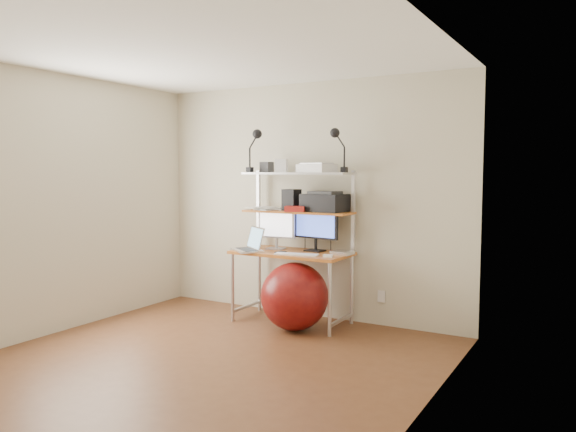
{
  "coord_description": "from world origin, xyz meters",
  "views": [
    {
      "loc": [
        2.81,
        -3.53,
        1.56
      ],
      "look_at": [
        0.12,
        1.15,
        1.13
      ],
      "focal_mm": 35.0,
      "sensor_mm": 36.0,
      "label": 1
    }
  ],
  "objects_px": {
    "monitor_silver": "(277,226)",
    "printer": "(325,202)",
    "exercise_ball": "(295,296)",
    "laptop": "(251,246)",
    "monitor_black": "(316,226)"
  },
  "relations": [
    {
      "from": "monitor_silver",
      "to": "printer",
      "type": "bearing_deg",
      "value": 3.29
    },
    {
      "from": "exercise_ball",
      "to": "printer",
      "type": "bearing_deg",
      "value": 72.11
    },
    {
      "from": "monitor_silver",
      "to": "laptop",
      "type": "xyz_separation_m",
      "value": [
        -0.16,
        -0.24,
        -0.19
      ]
    },
    {
      "from": "printer",
      "to": "exercise_ball",
      "type": "xyz_separation_m",
      "value": [
        -0.13,
        -0.4,
        -0.91
      ]
    },
    {
      "from": "laptop",
      "to": "printer",
      "type": "distance_m",
      "value": 0.89
    },
    {
      "from": "laptop",
      "to": "exercise_ball",
      "type": "bearing_deg",
      "value": 28.96
    },
    {
      "from": "monitor_black",
      "to": "exercise_ball",
      "type": "bearing_deg",
      "value": -88.93
    },
    {
      "from": "monitor_silver",
      "to": "exercise_ball",
      "type": "xyz_separation_m",
      "value": [
        0.39,
        -0.31,
        -0.65
      ]
    },
    {
      "from": "monitor_silver",
      "to": "laptop",
      "type": "distance_m",
      "value": 0.35
    },
    {
      "from": "monitor_silver",
      "to": "laptop",
      "type": "bearing_deg",
      "value": -130.58
    },
    {
      "from": "monitor_black",
      "to": "exercise_ball",
      "type": "height_order",
      "value": "monitor_black"
    },
    {
      "from": "monitor_black",
      "to": "printer",
      "type": "relative_size",
      "value": 1.1
    },
    {
      "from": "monitor_black",
      "to": "laptop",
      "type": "relative_size",
      "value": 1.14
    },
    {
      "from": "monitor_black",
      "to": "exercise_ball",
      "type": "relative_size",
      "value": 0.78
    },
    {
      "from": "laptop",
      "to": "exercise_ball",
      "type": "distance_m",
      "value": 0.72
    }
  ]
}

